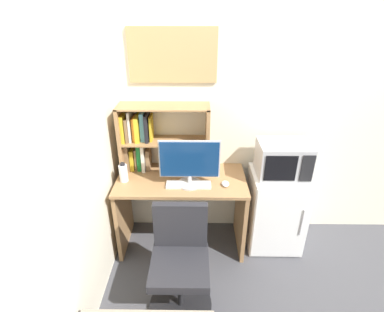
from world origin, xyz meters
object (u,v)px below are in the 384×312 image
at_px(water_bottle, 123,173).
at_px(computer_mouse, 225,184).
at_px(keyboard, 189,185).
at_px(mini_fridge, 275,210).
at_px(desk_chair, 180,267).
at_px(microwave, 283,159).
at_px(hutch_bookshelf, 150,137).
at_px(wall_corkboard, 173,55).
at_px(monitor, 189,162).

bearing_deg(water_bottle, computer_mouse, -3.81).
bearing_deg(computer_mouse, keyboard, -177.68).
relative_size(computer_mouse, water_bottle, 0.53).
bearing_deg(computer_mouse, mini_fridge, 15.00).
bearing_deg(desk_chair, computer_mouse, 56.79).
xyz_separation_m(computer_mouse, water_bottle, (-0.92, 0.06, 0.07)).
bearing_deg(microwave, hutch_bookshelf, 173.05).
height_order(hutch_bookshelf, wall_corkboard, wall_corkboard).
relative_size(computer_mouse, mini_fridge, 0.12).
relative_size(hutch_bookshelf, monitor, 1.56).
distance_m(computer_mouse, wall_corkboard, 1.21).
relative_size(keyboard, computer_mouse, 4.06).
bearing_deg(keyboard, microwave, 10.42).
height_order(monitor, wall_corkboard, wall_corkboard).
xyz_separation_m(keyboard, mini_fridge, (0.85, 0.15, -0.38)).
bearing_deg(keyboard, hutch_bookshelf, 140.18).
distance_m(mini_fridge, microwave, 0.56).
distance_m(monitor, wall_corkboard, 0.93).
bearing_deg(hutch_bookshelf, computer_mouse, -22.82).
relative_size(monitor, computer_mouse, 5.42).
height_order(water_bottle, desk_chair, water_bottle).
bearing_deg(microwave, keyboard, -169.58).
xyz_separation_m(monitor, wall_corkboard, (-0.15, 0.39, 0.83)).
relative_size(mini_fridge, desk_chair, 0.91).
height_order(desk_chair, wall_corkboard, wall_corkboard).
bearing_deg(keyboard, water_bottle, 172.82).
distance_m(keyboard, microwave, 0.89).
relative_size(hutch_bookshelf, computer_mouse, 8.44).
bearing_deg(mini_fridge, monitor, -171.28).
relative_size(computer_mouse, wall_corkboard, 0.13).
bearing_deg(desk_chair, keyboard, 84.63).
distance_m(keyboard, desk_chair, 0.70).
bearing_deg(monitor, computer_mouse, -1.97).
xyz_separation_m(monitor, mini_fridge, (0.84, 0.13, -0.60)).
relative_size(computer_mouse, microwave, 0.22).
bearing_deg(monitor, hutch_bookshelf, 143.09).
distance_m(hutch_bookshelf, mini_fridge, 1.42).
distance_m(water_bottle, microwave, 1.45).
height_order(monitor, desk_chair, monitor).
bearing_deg(hutch_bookshelf, microwave, -6.95).
height_order(hutch_bookshelf, water_bottle, hutch_bookshelf).
bearing_deg(desk_chair, monitor, 84.08).
bearing_deg(keyboard, desk_chair, -95.37).
bearing_deg(wall_corkboard, water_bottle, -142.87).
xyz_separation_m(computer_mouse, desk_chair, (-0.38, -0.58, -0.40)).
distance_m(water_bottle, desk_chair, 0.96).
xyz_separation_m(hutch_bookshelf, desk_chair, (0.31, -0.88, -0.72)).
xyz_separation_m(water_bottle, desk_chair, (0.54, -0.64, -0.47)).
distance_m(computer_mouse, desk_chair, 0.80).
relative_size(mini_fridge, microwave, 1.77).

